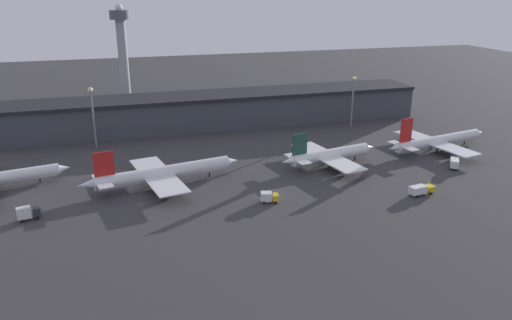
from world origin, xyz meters
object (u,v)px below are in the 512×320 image
at_px(airplane_3, 438,141).
at_px(service_vehicle_2, 454,162).
at_px(service_vehicle_1, 421,190).
at_px(control_tower, 123,50).
at_px(airplane_2, 329,155).
at_px(service_vehicle_0, 27,213).
at_px(airplane_1, 163,174).
at_px(service_vehicle_3, 269,197).

distance_m(airplane_3, service_vehicle_2, 18.68).
relative_size(service_vehicle_1, control_tower, 0.17).
height_order(airplane_3, control_tower, control_tower).
xyz_separation_m(airplane_2, service_vehicle_0, (-90.22, -16.16, -1.40)).
bearing_deg(service_vehicle_0, control_tower, 62.72).
bearing_deg(service_vehicle_2, airplane_2, 106.49).
xyz_separation_m(airplane_3, service_vehicle_1, (-29.39, -34.12, -1.60)).
bearing_deg(service_vehicle_2, service_vehicle_0, 127.31).
distance_m(service_vehicle_0, service_vehicle_2, 128.43).
height_order(service_vehicle_0, service_vehicle_1, service_vehicle_0).
relative_size(service_vehicle_1, service_vehicle_2, 1.07).
bearing_deg(service_vehicle_0, service_vehicle_1, -20.52).
xyz_separation_m(airplane_1, airplane_2, (54.58, 2.04, -0.21)).
relative_size(airplane_3, service_vehicle_3, 8.69).
distance_m(airplane_3, service_vehicle_3, 77.34).
bearing_deg(service_vehicle_2, airplane_3, 17.69).
distance_m(airplane_3, control_tower, 144.41).
relative_size(airplane_3, service_vehicle_2, 5.96).
height_order(airplane_2, control_tower, control_tower).
xyz_separation_m(airplane_1, service_vehicle_0, (-35.63, -14.11, -1.61)).
bearing_deg(service_vehicle_3, service_vehicle_2, 22.35).
xyz_separation_m(airplane_1, service_vehicle_3, (26.26, -21.06, -1.92)).
distance_m(service_vehicle_1, service_vehicle_2, 28.68).
bearing_deg(service_vehicle_0, airplane_3, -4.40).
distance_m(service_vehicle_1, service_vehicle_3, 43.61).
bearing_deg(airplane_2, service_vehicle_1, -74.94).
relative_size(airplane_2, service_vehicle_1, 4.47).
xyz_separation_m(service_vehicle_0, control_tower, (29.92, 116.83, 25.83)).
bearing_deg(airplane_1, service_vehicle_0, -169.34).
height_order(service_vehicle_1, service_vehicle_3, service_vehicle_3).
bearing_deg(service_vehicle_0, service_vehicle_3, -19.32).
xyz_separation_m(service_vehicle_0, service_vehicle_3, (61.89, -6.94, -0.31)).
height_order(service_vehicle_2, service_vehicle_3, service_vehicle_2).
relative_size(airplane_1, service_vehicle_1, 5.96).
bearing_deg(airplane_3, service_vehicle_0, 177.58).
height_order(airplane_1, service_vehicle_3, airplane_1).
bearing_deg(service_vehicle_0, service_vehicle_2, -11.82).
xyz_separation_m(airplane_2, service_vehicle_3, (-28.33, -23.10, -1.71)).
distance_m(airplane_1, service_vehicle_2, 93.52).
bearing_deg(airplane_1, service_vehicle_2, -18.09).
height_order(airplane_1, service_vehicle_1, airplane_1).
bearing_deg(control_tower, airplane_2, -59.08).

